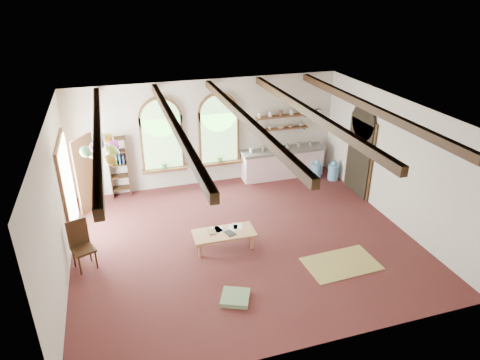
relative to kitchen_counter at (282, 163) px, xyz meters
name	(u,v)px	position (x,y,z in m)	size (l,w,h in m)	color
floor	(244,240)	(-2.30, -3.20, -0.48)	(8.00, 8.00, 0.00)	#4F2120
ceiling_beams	(244,118)	(-2.30, -3.20, 2.62)	(6.20, 6.80, 0.18)	#342310
window_left	(162,137)	(-3.70, 0.23, 1.16)	(1.30, 0.28, 2.20)	brown
window_right	(219,132)	(-2.00, 0.23, 1.16)	(1.30, 0.28, 2.20)	brown
left_doorway	(68,188)	(-6.25, -1.40, 0.67)	(0.10, 1.90, 2.50)	brown
right_doorway	(359,158)	(1.65, -1.70, 0.62)	(0.10, 1.30, 2.40)	black
kitchen_counter	(282,163)	(0.00, 0.00, 0.00)	(2.68, 0.62, 0.94)	beige
wall_shelf_lower	(282,129)	(0.00, 0.18, 1.07)	(1.70, 0.24, 0.04)	brown
wall_shelf_upper	(282,116)	(0.00, 0.18, 1.47)	(1.70, 0.24, 0.04)	brown
wall_clock	(318,114)	(1.25, 0.25, 1.42)	(0.32, 0.32, 0.04)	black
bookshelf	(119,167)	(-5.00, 0.12, 0.42)	(0.53, 0.32, 1.80)	#342310
coffee_table	(224,234)	(-2.83, -3.33, -0.11)	(1.46, 0.70, 0.41)	tan
side_chair	(84,255)	(-5.96, -3.17, -0.15)	(0.58, 0.58, 1.12)	#342310
floor_mat	(341,264)	(-0.50, -4.74, -0.47)	(1.61, 1.00, 0.02)	tan
floor_cushion	(235,297)	(-3.10, -5.16, -0.43)	(0.54, 0.54, 0.09)	#6F9265
water_jug_a	(333,171)	(1.45, -0.70, -0.20)	(0.33, 0.33, 0.64)	#60A1CE
water_jug_b	(316,170)	(1.00, -0.41, -0.21)	(0.31, 0.31, 0.61)	#60A1CE
balloon_cluster	(103,148)	(-5.28, -2.05, 1.85)	(0.88, 0.99, 1.16)	silver
table_book	(208,232)	(-3.19, -3.23, -0.05)	(0.18, 0.26, 0.02)	olive
tablet	(230,233)	(-2.71, -3.41, -0.06)	(0.19, 0.27, 0.01)	black
potted_plant_left	(165,164)	(-3.70, 0.12, 0.37)	(0.27, 0.23, 0.30)	#598C4C
potted_plant_right	(220,157)	(-2.00, 0.12, 0.37)	(0.27, 0.23, 0.30)	#598C4C
shelf_cup_a	(259,129)	(-0.75, 0.18, 1.14)	(0.12, 0.10, 0.10)	white
shelf_cup_b	(270,128)	(-0.40, 0.18, 1.14)	(0.10, 0.10, 0.09)	beige
shelf_bowl_a	(280,127)	(-0.05, 0.18, 1.12)	(0.22, 0.22, 0.05)	beige
shelf_bowl_b	(291,126)	(0.30, 0.18, 1.12)	(0.20, 0.20, 0.06)	#8C664C
shelf_vase	(301,123)	(0.65, 0.18, 1.19)	(0.18, 0.18, 0.19)	slate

